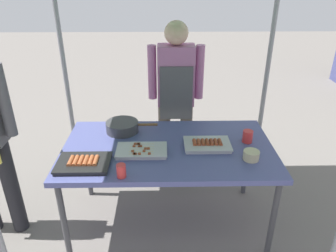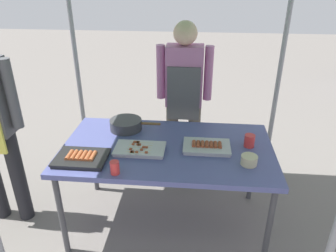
{
  "view_description": "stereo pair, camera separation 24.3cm",
  "coord_description": "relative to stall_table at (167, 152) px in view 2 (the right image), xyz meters",
  "views": [
    {
      "loc": [
        -0.04,
        -2.13,
        1.98
      ],
      "look_at": [
        0.0,
        0.05,
        0.9
      ],
      "focal_mm": 34.4,
      "sensor_mm": 36.0,
      "label": 1
    },
    {
      "loc": [
        0.2,
        -2.12,
        1.98
      ],
      "look_at": [
        0.0,
        0.05,
        0.9
      ],
      "focal_mm": 34.4,
      "sensor_mm": 36.0,
      "label": 2
    }
  ],
  "objects": [
    {
      "name": "drink_cup_near_edge",
      "position": [
        0.62,
        0.06,
        0.1
      ],
      "size": [
        0.08,
        0.08,
        0.1
      ],
      "primitive_type": "cylinder",
      "color": "red",
      "rests_on": "stall_table"
    },
    {
      "name": "tray_meat_skewers",
      "position": [
        -0.2,
        -0.09,
        0.07
      ],
      "size": [
        0.37,
        0.22,
        0.04
      ],
      "color": "#ADADB2",
      "rests_on": "stall_table"
    },
    {
      "name": "tray_pork_links",
      "position": [
        -0.59,
        -0.25,
        0.07
      ],
      "size": [
        0.37,
        0.27,
        0.05
      ],
      "color": "black",
      "rests_on": "stall_table"
    },
    {
      "name": "stall_table",
      "position": [
        0.0,
        0.0,
        0.0
      ],
      "size": [
        1.6,
        0.9,
        0.75
      ],
      "color": "#4C518C",
      "rests_on": "ground"
    },
    {
      "name": "ground_plane",
      "position": [
        0.0,
        0.0,
        -0.7
      ],
      "size": [
        18.0,
        18.0,
        0.0
      ],
      "primitive_type": "plane",
      "color": "#66605B"
    },
    {
      "name": "vendor_woman",
      "position": [
        0.09,
        0.76,
        0.23
      ],
      "size": [
        0.52,
        0.23,
        1.57
      ],
      "rotation": [
        0.0,
        0.0,
        3.14
      ],
      "color": "#595147",
      "rests_on": "ground"
    },
    {
      "name": "condiment_bowl",
      "position": [
        0.59,
        -0.19,
        0.09
      ],
      "size": [
        0.11,
        0.11,
        0.07
      ],
      "primitive_type": "cylinder",
      "color": "#BFB28C",
      "rests_on": "stall_table"
    },
    {
      "name": "tray_grilled_sausages",
      "position": [
        0.3,
        -0.01,
        0.07
      ],
      "size": [
        0.35,
        0.24,
        0.05
      ],
      "color": "#ADADB2",
      "rests_on": "stall_table"
    },
    {
      "name": "cooking_wok",
      "position": [
        -0.37,
        0.26,
        0.1
      ],
      "size": [
        0.43,
        0.27,
        0.09
      ],
      "color": "#38383A",
      "rests_on": "stall_table"
    },
    {
      "name": "drink_cup_by_wok",
      "position": [
        -0.31,
        -0.39,
        0.1
      ],
      "size": [
        0.06,
        0.06,
        0.09
      ],
      "primitive_type": "cylinder",
      "color": "red",
      "rests_on": "stall_table"
    }
  ]
}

